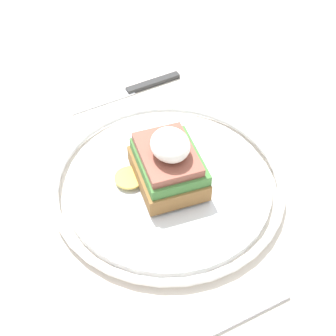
# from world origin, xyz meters

# --- Properties ---
(dining_table) EXTENTS (0.87, 0.84, 0.76)m
(dining_table) POSITION_xyz_m (0.00, 0.00, 0.63)
(dining_table) COLOR beige
(dining_table) RESTS_ON ground_plane
(plate) EXTENTS (0.29, 0.29, 0.02)m
(plate) POSITION_xyz_m (0.02, 0.04, 0.76)
(plate) COLOR silver
(plate) RESTS_ON dining_table
(sandwich) EXTENTS (0.10, 0.10, 0.08)m
(sandwich) POSITION_xyz_m (0.02, 0.04, 0.80)
(sandwich) COLOR olive
(sandwich) RESTS_ON plate
(fork) EXTENTS (0.03, 0.14, 0.00)m
(fork) POSITION_xyz_m (-0.17, 0.05, 0.76)
(fork) COLOR silver
(fork) RESTS_ON dining_table
(knife) EXTENTS (0.05, 0.18, 0.01)m
(knife) POSITION_xyz_m (0.22, 0.02, 0.76)
(knife) COLOR #2D2D2D
(knife) RESTS_ON dining_table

